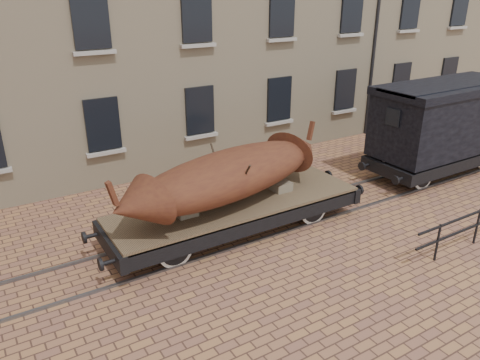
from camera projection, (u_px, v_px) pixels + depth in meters
ground at (251, 228)px, 13.18m from camera, size 90.00×90.00×0.00m
rail_track at (251, 227)px, 13.17m from camera, size 30.00×1.52×0.06m
flatcar_wagon at (236, 208)px, 12.67m from camera, size 7.89×2.14×1.19m
iron_boat at (229, 174)px, 12.18m from camera, size 6.90×3.13×1.64m
goods_van at (446, 118)px, 16.31m from camera, size 6.36×2.32×3.29m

